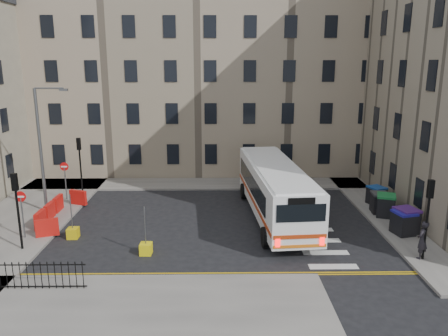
{
  "coord_description": "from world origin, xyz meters",
  "views": [
    {
      "loc": [
        -1.6,
        -25.5,
        9.79
      ],
      "look_at": [
        -1.25,
        2.11,
        3.0
      ],
      "focal_mm": 35.0,
      "sensor_mm": 36.0,
      "label": 1
    }
  ],
  "objects_px": {
    "bus": "(275,189)",
    "wheelie_bin_c": "(386,205)",
    "pedestrian": "(422,240)",
    "streetlamp": "(40,149)",
    "bollard_chevron": "(73,233)",
    "wheelie_bin_a": "(403,223)",
    "wheelie_bin_d": "(380,203)",
    "wheelie_bin_b": "(406,220)",
    "bollard_yellow": "(146,249)",
    "wheelie_bin_e": "(376,195)"
  },
  "relations": [
    {
      "from": "bus",
      "to": "wheelie_bin_c",
      "type": "bearing_deg",
      "value": -5.72
    },
    {
      "from": "streetlamp",
      "to": "wheelie_bin_c",
      "type": "height_order",
      "value": "streetlamp"
    },
    {
      "from": "bollard_yellow",
      "to": "wheelie_bin_d",
      "type": "bearing_deg",
      "value": 22.31
    },
    {
      "from": "wheelie_bin_a",
      "to": "wheelie_bin_e",
      "type": "bearing_deg",
      "value": 72.97
    },
    {
      "from": "wheelie_bin_a",
      "to": "bollard_yellow",
      "type": "xyz_separation_m",
      "value": [
        -14.33,
        -2.22,
        -0.52
      ]
    },
    {
      "from": "bus",
      "to": "wheelie_bin_d",
      "type": "bearing_deg",
      "value": -0.21
    },
    {
      "from": "bus",
      "to": "bollard_chevron",
      "type": "distance_m",
      "value": 12.34
    },
    {
      "from": "wheelie_bin_b",
      "to": "wheelie_bin_e",
      "type": "height_order",
      "value": "wheelie_bin_b"
    },
    {
      "from": "bus",
      "to": "wheelie_bin_d",
      "type": "distance_m",
      "value": 7.05
    },
    {
      "from": "streetlamp",
      "to": "wheelie_bin_d",
      "type": "relative_size",
      "value": 6.13
    },
    {
      "from": "wheelie_bin_a",
      "to": "pedestrian",
      "type": "relative_size",
      "value": 0.73
    },
    {
      "from": "streetlamp",
      "to": "wheelie_bin_b",
      "type": "distance_m",
      "value": 22.81
    },
    {
      "from": "wheelie_bin_b",
      "to": "bollard_chevron",
      "type": "xyz_separation_m",
      "value": [
        -19.08,
        -0.3,
        -0.57
      ]
    },
    {
      "from": "wheelie_bin_a",
      "to": "pedestrian",
      "type": "distance_m",
      "value": 3.21
    },
    {
      "from": "wheelie_bin_c",
      "to": "wheelie_bin_d",
      "type": "relative_size",
      "value": 1.19
    },
    {
      "from": "wheelie_bin_c",
      "to": "bollard_yellow",
      "type": "relative_size",
      "value": 2.63
    },
    {
      "from": "bus",
      "to": "pedestrian",
      "type": "height_order",
      "value": "bus"
    },
    {
      "from": "bus",
      "to": "wheelie_bin_e",
      "type": "relative_size",
      "value": 8.99
    },
    {
      "from": "wheelie_bin_a",
      "to": "wheelie_bin_e",
      "type": "xyz_separation_m",
      "value": [
        0.34,
        5.35,
        -0.05
      ]
    },
    {
      "from": "bollard_yellow",
      "to": "streetlamp",
      "type": "bearing_deg",
      "value": 139.66
    },
    {
      "from": "wheelie_bin_c",
      "to": "streetlamp",
      "type": "bearing_deg",
      "value": -163.8
    },
    {
      "from": "wheelie_bin_d",
      "to": "pedestrian",
      "type": "xyz_separation_m",
      "value": [
        -0.35,
        -6.81,
        0.31
      ]
    },
    {
      "from": "bollard_yellow",
      "to": "wheelie_bin_c",
      "type": "bearing_deg",
      "value": 19.78
    },
    {
      "from": "wheelie_bin_b",
      "to": "wheelie_bin_c",
      "type": "distance_m",
      "value": 2.71
    },
    {
      "from": "wheelie_bin_c",
      "to": "bollard_yellow",
      "type": "distance_m",
      "value": 15.34
    },
    {
      "from": "pedestrian",
      "to": "bollard_yellow",
      "type": "bearing_deg",
      "value": -44.2
    },
    {
      "from": "wheelie_bin_e",
      "to": "bollard_yellow",
      "type": "bearing_deg",
      "value": -175.04
    },
    {
      "from": "wheelie_bin_c",
      "to": "wheelie_bin_d",
      "type": "distance_m",
      "value": 0.69
    },
    {
      "from": "wheelie_bin_e",
      "to": "bollard_chevron",
      "type": "xyz_separation_m",
      "value": [
        -19.16,
        -5.39,
        -0.47
      ]
    },
    {
      "from": "wheelie_bin_a",
      "to": "wheelie_bin_b",
      "type": "height_order",
      "value": "wheelie_bin_b"
    },
    {
      "from": "wheelie_bin_b",
      "to": "wheelie_bin_a",
      "type": "bearing_deg",
      "value": -150.47
    },
    {
      "from": "wheelie_bin_a",
      "to": "bollard_chevron",
      "type": "distance_m",
      "value": 18.82
    },
    {
      "from": "wheelie_bin_d",
      "to": "bollard_chevron",
      "type": "height_order",
      "value": "wheelie_bin_d"
    },
    {
      "from": "streetlamp",
      "to": "wheelie_bin_c",
      "type": "bearing_deg",
      "value": -3.3
    },
    {
      "from": "wheelie_bin_e",
      "to": "pedestrian",
      "type": "relative_size",
      "value": 0.72
    },
    {
      "from": "wheelie_bin_a",
      "to": "bollard_yellow",
      "type": "height_order",
      "value": "wheelie_bin_a"
    },
    {
      "from": "wheelie_bin_e",
      "to": "bollard_yellow",
      "type": "relative_size",
      "value": 2.35
    },
    {
      "from": "bollard_yellow",
      "to": "pedestrian",
      "type": "bearing_deg",
      "value": -3.9
    },
    {
      "from": "bus",
      "to": "pedestrian",
      "type": "relative_size",
      "value": 6.47
    },
    {
      "from": "streetlamp",
      "to": "wheelie_bin_d",
      "type": "distance_m",
      "value": 22.17
    },
    {
      "from": "streetlamp",
      "to": "bus",
      "type": "distance_m",
      "value": 15.17
    },
    {
      "from": "streetlamp",
      "to": "wheelie_bin_c",
      "type": "xyz_separation_m",
      "value": [
        22.03,
        -1.27,
        -3.48
      ]
    },
    {
      "from": "bus",
      "to": "wheelie_bin_a",
      "type": "bearing_deg",
      "value": -28.51
    },
    {
      "from": "wheelie_bin_d",
      "to": "wheelie_bin_e",
      "type": "xyz_separation_m",
      "value": [
        0.4,
        1.72,
        -0.04
      ]
    },
    {
      "from": "pedestrian",
      "to": "bollard_chevron",
      "type": "height_order",
      "value": "pedestrian"
    },
    {
      "from": "wheelie_bin_d",
      "to": "wheelie_bin_e",
      "type": "relative_size",
      "value": 0.94
    },
    {
      "from": "streetlamp",
      "to": "pedestrian",
      "type": "distance_m",
      "value": 23.0
    },
    {
      "from": "wheelie_bin_b",
      "to": "wheelie_bin_c",
      "type": "bearing_deg",
      "value": 77.99
    },
    {
      "from": "streetlamp",
      "to": "wheelie_bin_b",
      "type": "bearing_deg",
      "value": -10.14
    },
    {
      "from": "streetlamp",
      "to": "bollard_chevron",
      "type": "distance_m",
      "value": 6.65
    }
  ]
}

